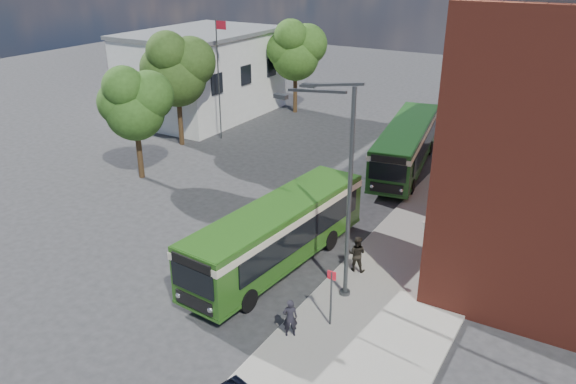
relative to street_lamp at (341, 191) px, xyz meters
The scene contains 14 objects.
ground 7.10m from the street_lamp, 157.54° to the left, with size 120.00×120.00×0.00m, color #29292C.
pavement 11.27m from the street_lamp, 77.80° to the left, with size 6.00×48.00×0.15m, color gray.
kerb_line 11.12m from the street_lamp, 95.07° to the left, with size 0.12×48.00×0.01m, color beige.
white_building 30.38m from the street_lamp, 138.79° to the left, with size 9.40×13.40×7.30m.
flagpole 22.89m from the street_lamp, 139.05° to the left, with size 0.95×0.10×9.00m.
street_lamp is the anchor object (origin of this frame).
bus_stop_sign 4.02m from the street_lamp, 70.87° to the right, with size 0.35×0.08×2.52m.
bus_front 4.63m from the street_lamp, 166.40° to the left, with size 3.51×11.28×3.02m.
bus_rear 16.51m from the street_lamp, 99.68° to the left, with size 4.58×12.71×3.02m.
pedestrian_a 5.27m from the street_lamp, 93.79° to the right, with size 0.57×0.37×1.56m, color black.
pedestrian_b 4.28m from the street_lamp, 90.68° to the left, with size 0.83×0.64×1.70m, color black.
tree_left 17.75m from the street_lamp, 161.13° to the left, with size 4.33×4.12×7.31m.
tree_mid 22.59m from the street_lamp, 147.13° to the left, with size 5.03×4.78×8.49m.
tree_right 29.49m from the street_lamp, 123.28° to the left, with size 4.91×4.66×8.28m.
Camera 1 is at (13.33, -20.54, 13.48)m, focal length 35.00 mm.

